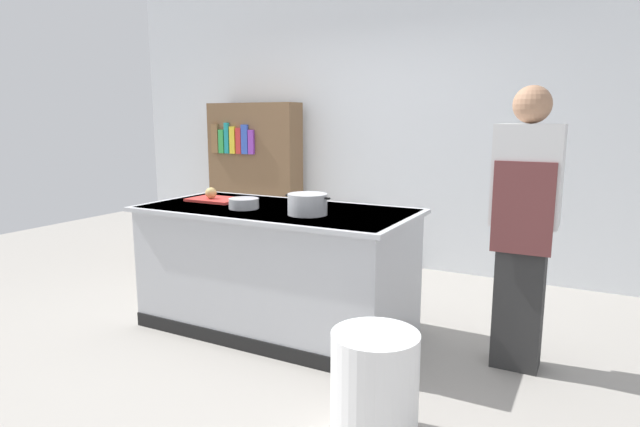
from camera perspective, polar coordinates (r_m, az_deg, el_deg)
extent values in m
plane|color=#9E9991|center=(4.05, -4.56, -12.08)|extent=(10.00, 10.00, 0.00)
cube|color=silver|center=(5.63, 6.96, 9.79)|extent=(6.40, 0.12, 3.00)
cube|color=#B7BABF|center=(3.90, -4.65, -5.95)|extent=(1.90, 0.90, 0.90)
cube|color=#B7BABF|center=(3.80, -4.75, 0.36)|extent=(1.98, 0.98, 0.03)
cube|color=black|center=(3.68, -8.49, -13.64)|extent=(1.90, 0.01, 0.10)
cube|color=red|center=(4.20, -11.16, 1.48)|extent=(0.40, 0.28, 0.02)
sphere|color=tan|center=(4.18, -11.63, 2.17)|extent=(0.09, 0.09, 0.09)
cylinder|color=#B7BABF|center=(3.52, -1.36, 1.00)|extent=(0.26, 0.26, 0.14)
cube|color=black|center=(3.58, -3.41, 1.96)|extent=(0.04, 0.02, 0.01)
cube|color=black|center=(3.44, 0.78, 1.63)|extent=(0.04, 0.02, 0.01)
cylinder|color=#B7BABF|center=(3.80, -8.19, 1.08)|extent=(0.21, 0.21, 0.07)
cylinder|color=yellow|center=(3.91, -1.89, 1.62)|extent=(0.07, 0.07, 0.10)
cylinder|color=white|center=(2.68, 5.87, -17.98)|extent=(0.42, 0.42, 0.54)
cube|color=#2B2B2B|center=(3.52, 20.60, -8.38)|extent=(0.28, 0.20, 0.90)
cube|color=silver|center=(3.37, 21.39, 3.84)|extent=(0.38, 0.24, 0.60)
sphere|color=#A87A5B|center=(3.35, 21.85, 10.82)|extent=(0.22, 0.22, 0.22)
cube|color=brown|center=(3.27, 20.92, 0.50)|extent=(0.34, 0.02, 0.54)
cube|color=brown|center=(6.08, -6.99, 3.67)|extent=(1.10, 0.28, 1.70)
cube|color=brown|center=(6.18, -11.21, 7.90)|extent=(0.09, 0.03, 0.32)
cube|color=green|center=(6.12, -10.54, 7.62)|extent=(0.07, 0.03, 0.26)
cube|color=teal|center=(6.07, -9.98, 7.98)|extent=(0.06, 0.03, 0.34)
cube|color=yellow|center=(6.03, -9.38, 7.79)|extent=(0.07, 0.03, 0.30)
cube|color=red|center=(5.98, -8.73, 7.71)|extent=(0.07, 0.03, 0.28)
cube|color=#3351B7|center=(5.93, -8.09, 7.89)|extent=(0.08, 0.03, 0.32)
cube|color=purple|center=(5.88, -7.40, 7.61)|extent=(0.07, 0.03, 0.26)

